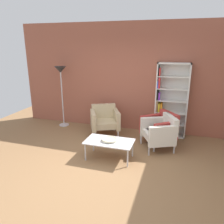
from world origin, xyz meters
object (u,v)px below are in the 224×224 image
object	(u,v)px
bookshelf_tall	(169,101)
armchair_spare_guest	(105,119)
armchair_by_bookshelf	(160,132)
coffee_table_low	(109,142)
floor_lamp_torchiere	(61,77)
decorative_bowl	(109,139)
armchair_corner_red	(161,128)

from	to	relation	value
bookshelf_tall	armchair_spare_guest	distance (m)	1.74
armchair_by_bookshelf	coffee_table_low	bearing A→B (deg)	-76.76
bookshelf_tall	floor_lamp_torchiere	distance (m)	3.04
decorative_bowl	armchair_spare_guest	xyz separation A→B (m)	(-0.53, 1.23, -0.02)
bookshelf_tall	coffee_table_low	world-z (taller)	bookshelf_tall
armchair_by_bookshelf	floor_lamp_torchiere	distance (m)	3.15
armchair_corner_red	armchair_by_bookshelf	bearing A→B (deg)	-35.37
decorative_bowl	bookshelf_tall	bearing A→B (deg)	57.37
coffee_table_low	armchair_by_bookshelf	size ratio (longest dim) A/B	1.09
coffee_table_low	armchair_spare_guest	distance (m)	1.34
bookshelf_tall	armchair_by_bookshelf	world-z (taller)	bookshelf_tall
coffee_table_low	floor_lamp_torchiere	xyz separation A→B (m)	(-1.92, 1.52, 1.08)
floor_lamp_torchiere	armchair_spare_guest	bearing A→B (deg)	-11.56
bookshelf_tall	floor_lamp_torchiere	size ratio (longest dim) A/B	1.09
armchair_corner_red	floor_lamp_torchiere	world-z (taller)	floor_lamp_torchiere
bookshelf_tall	armchair_by_bookshelf	size ratio (longest dim) A/B	2.06
coffee_table_low	armchair_spare_guest	world-z (taller)	armchair_spare_guest
armchair_by_bookshelf	armchair_corner_red	distance (m)	0.24
armchair_corner_red	bookshelf_tall	bearing A→B (deg)	129.34
decorative_bowl	armchair_spare_guest	distance (m)	1.34
coffee_table_low	armchair_by_bookshelf	xyz separation A→B (m)	(0.97, 0.80, 0.05)
armchair_spare_guest	armchair_by_bookshelf	distance (m)	1.56
bookshelf_tall	floor_lamp_torchiere	xyz separation A→B (m)	(-3.00, -0.16, 0.52)
armchair_by_bookshelf	bookshelf_tall	bearing A→B (deg)	146.61
decorative_bowl	armchair_by_bookshelf	size ratio (longest dim) A/B	0.35
armchair_spare_guest	armchair_corner_red	distance (m)	1.49
decorative_bowl	armchair_spare_guest	world-z (taller)	armchair_spare_guest
armchair_by_bookshelf	armchair_spare_guest	bearing A→B (deg)	-132.40
decorative_bowl	armchair_by_bookshelf	world-z (taller)	armchair_by_bookshelf
floor_lamp_torchiere	armchair_by_bookshelf	bearing A→B (deg)	-13.85
decorative_bowl	armchair_corner_red	xyz separation A→B (m)	(0.95, 1.04, -0.02)
floor_lamp_torchiere	decorative_bowl	bearing A→B (deg)	-38.29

